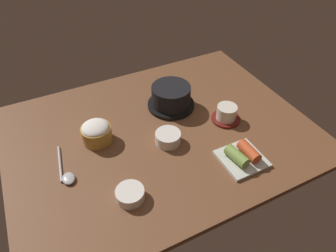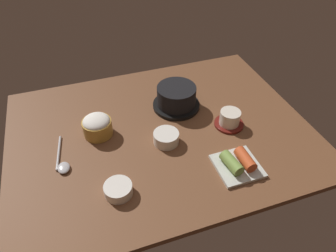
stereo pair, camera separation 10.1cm
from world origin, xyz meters
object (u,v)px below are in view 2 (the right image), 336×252
at_px(rice_bowl, 97,126).
at_px(tea_cup_with_saucer, 230,119).
at_px(spoon, 62,163).
at_px(kimchi_plate, 238,163).
at_px(side_bowl_near, 118,189).
at_px(stone_pot, 176,97).
at_px(banchan_cup_center, 167,137).

height_order(rice_bowl, tea_cup_with_saucer, rice_bowl).
bearing_deg(spoon, kimchi_plate, -20.07).
height_order(side_bowl_near, spoon, side_bowl_near).
distance_m(kimchi_plate, spoon, 0.53).
bearing_deg(stone_pot, side_bowl_near, -132.12).
xyz_separation_m(stone_pot, tea_cup_with_saucer, (0.14, -0.16, -0.02)).
bearing_deg(rice_bowl, spoon, -141.53).
bearing_deg(kimchi_plate, stone_pot, 102.12).
distance_m(banchan_cup_center, spoon, 0.33).
relative_size(rice_bowl, banchan_cup_center, 1.16).
height_order(stone_pot, banchan_cup_center, stone_pot).
distance_m(tea_cup_with_saucer, spoon, 0.56).
distance_m(tea_cup_with_saucer, side_bowl_near, 0.45).
bearing_deg(tea_cup_with_saucer, rice_bowl, 166.94).
bearing_deg(spoon, stone_pot, 20.14).
relative_size(banchan_cup_center, spoon, 0.49).
height_order(tea_cup_with_saucer, spoon, tea_cup_with_saucer).
relative_size(tea_cup_with_saucer, side_bowl_near, 1.27).
bearing_deg(side_bowl_near, kimchi_plate, -3.65).
bearing_deg(tea_cup_with_saucer, banchan_cup_center, -177.50).
distance_m(stone_pot, side_bowl_near, 0.42).
relative_size(side_bowl_near, spoon, 0.47).
bearing_deg(rice_bowl, side_bowl_near, -87.02).
height_order(stone_pot, side_bowl_near, stone_pot).
xyz_separation_m(kimchi_plate, side_bowl_near, (-0.36, 0.02, 0.00)).
height_order(kimchi_plate, spoon, kimchi_plate).
xyz_separation_m(rice_bowl, spoon, (-0.13, -0.10, -0.03)).
bearing_deg(banchan_cup_center, spoon, 178.18).
bearing_deg(side_bowl_near, stone_pot, 47.88).
height_order(banchan_cup_center, kimchi_plate, kimchi_plate).
xyz_separation_m(tea_cup_with_saucer, side_bowl_near, (-0.42, -0.16, -0.01)).
distance_m(rice_bowl, banchan_cup_center, 0.23).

